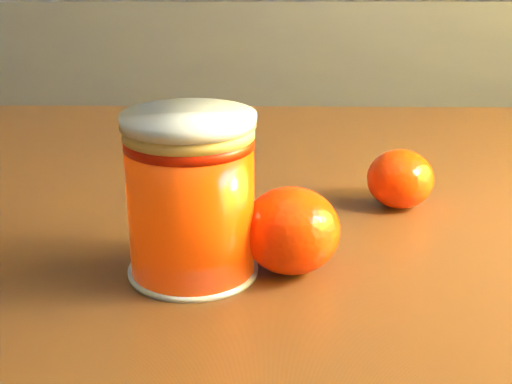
{
  "coord_description": "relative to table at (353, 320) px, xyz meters",
  "views": [
    {
      "loc": [
        0.66,
        -0.35,
        1.05
      ],
      "look_at": [
        0.66,
        0.12,
        0.87
      ],
      "focal_mm": 50.0,
      "sensor_mm": 36.0,
      "label": 1
    }
  ],
  "objects": [
    {
      "name": "kitchen_counter",
      "position": [
        -0.75,
        1.24,
        -0.26
      ],
      "size": [
        3.15,
        0.6,
        0.9
      ],
      "primitive_type": "cube",
      "color": "#4C4C51",
      "rests_on": "ground"
    },
    {
      "name": "table",
      "position": [
        0.0,
        0.0,
        0.0
      ],
      "size": [
        1.11,
        0.79,
        0.82
      ],
      "rotation": [
        0.0,
        0.0,
        -0.02
      ],
      "color": "brown",
      "rests_on": "ground"
    },
    {
      "name": "juice_glass",
      "position": [
        -0.13,
        -0.11,
        0.16
      ],
      "size": [
        0.09,
        0.09,
        0.11
      ],
      "rotation": [
        0.0,
        0.0,
        0.21
      ],
      "color": "#FF3D05",
      "rests_on": "table"
    },
    {
      "name": "orange_front",
      "position": [
        -0.06,
        -0.1,
        0.13
      ],
      "size": [
        0.08,
        0.08,
        0.06
      ],
      "primitive_type": "ellipsoid",
      "rotation": [
        0.0,
        0.0,
        0.17
      ],
      "color": "#FF3705",
      "rests_on": "table"
    },
    {
      "name": "orange_back",
      "position": [
        0.04,
        0.02,
        0.13
      ],
      "size": [
        0.07,
        0.07,
        0.05
      ],
      "primitive_type": "ellipsoid",
      "rotation": [
        0.0,
        0.0,
        0.21
      ],
      "color": "#FF3705",
      "rests_on": "table"
    }
  ]
}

